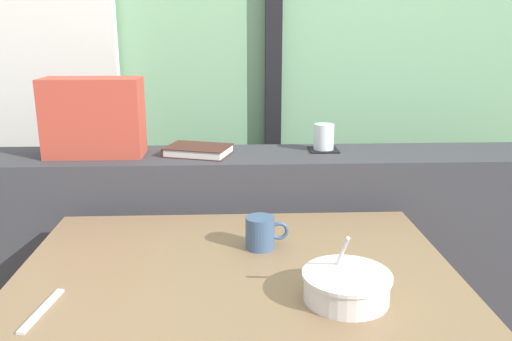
# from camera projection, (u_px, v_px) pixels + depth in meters

# --- Properties ---
(curtain_left_panel) EXTENTS (0.56, 0.06, 2.50)m
(curtain_left_panel) POSITION_uv_depth(u_px,v_px,m) (47.00, 32.00, 2.15)
(curtain_left_panel) COLOR silver
(curtain_left_panel) RESTS_ON ground
(window_divider_post) EXTENTS (0.07, 0.05, 2.60)m
(window_divider_post) POSITION_uv_depth(u_px,v_px,m) (274.00, 19.00, 2.21)
(window_divider_post) COLOR black
(window_divider_post) RESTS_ON ground
(dark_console_ledge) EXTENTS (2.80, 0.29, 0.85)m
(dark_console_ledge) POSITION_uv_depth(u_px,v_px,m) (258.00, 267.00, 1.91)
(dark_console_ledge) COLOR #38383D
(dark_console_ledge) RESTS_ON ground
(breakfast_table) EXTENTS (1.04, 0.71, 0.71)m
(breakfast_table) POSITION_uv_depth(u_px,v_px,m) (237.00, 307.00, 1.31)
(breakfast_table) COLOR brown
(breakfast_table) RESTS_ON ground
(coaster_square) EXTENTS (0.10, 0.10, 0.00)m
(coaster_square) POSITION_uv_depth(u_px,v_px,m) (323.00, 150.00, 1.84)
(coaster_square) COLOR black
(coaster_square) RESTS_ON dark_console_ledge
(juice_glass) EXTENTS (0.07, 0.07, 0.09)m
(juice_glass) POSITION_uv_depth(u_px,v_px,m) (324.00, 138.00, 1.83)
(juice_glass) COLOR white
(juice_glass) RESTS_ON coaster_square
(closed_book) EXTENTS (0.24, 0.20, 0.03)m
(closed_book) POSITION_uv_depth(u_px,v_px,m) (198.00, 150.00, 1.78)
(closed_book) COLOR #47231E
(closed_book) RESTS_ON dark_console_ledge
(throw_pillow) EXTENTS (0.32, 0.14, 0.26)m
(throw_pillow) POSITION_uv_depth(u_px,v_px,m) (94.00, 117.00, 1.74)
(throw_pillow) COLOR #B74233
(throw_pillow) RESTS_ON dark_console_ledge
(soup_bowl) EXTENTS (0.19, 0.19, 0.15)m
(soup_bowl) POSITION_uv_depth(u_px,v_px,m) (346.00, 286.00, 1.11)
(soup_bowl) COLOR silver
(soup_bowl) RESTS_ON breakfast_table
(fork_utensil) EXTENTS (0.04, 0.17, 0.01)m
(fork_utensil) POSITION_uv_depth(u_px,v_px,m) (42.00, 310.00, 1.07)
(fork_utensil) COLOR silver
(fork_utensil) RESTS_ON breakfast_table
(ceramic_mug) EXTENTS (0.11, 0.08, 0.08)m
(ceramic_mug) POSITION_uv_depth(u_px,v_px,m) (261.00, 233.00, 1.36)
(ceramic_mug) COLOR #3D567A
(ceramic_mug) RESTS_ON breakfast_table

